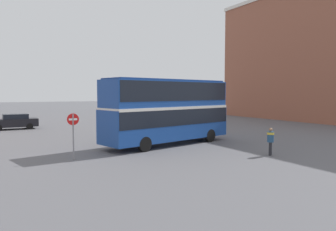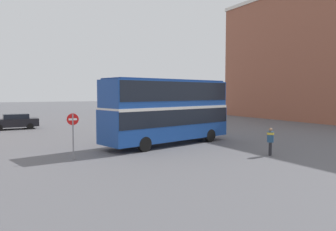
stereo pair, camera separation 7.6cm
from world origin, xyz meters
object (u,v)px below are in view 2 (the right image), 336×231
at_px(parked_car_kerb_near, 15,121).
at_px(parked_car_kerb_far, 168,117).
at_px(double_decker_bus, 168,108).
at_px(pedestrian_foreground, 270,139).
at_px(no_entry_sign, 73,128).

xyz_separation_m(parked_car_kerb_near, parked_car_kerb_far, (17.17, -1.17, -0.05)).
relative_size(double_decker_bus, parked_car_kerb_near, 2.28).
xyz_separation_m(pedestrian_foreground, no_entry_sign, (-10.61, 4.30, 0.74)).
relative_size(pedestrian_foreground, parked_car_kerb_near, 0.36).
height_order(double_decker_bus, parked_car_kerb_near, double_decker_bus).
xyz_separation_m(parked_car_kerb_far, no_entry_sign, (-15.15, -17.11, 1.00)).
bearing_deg(pedestrian_foreground, parked_car_kerb_far, -48.72).
distance_m(double_decker_bus, pedestrian_foreground, 7.54).
distance_m(double_decker_bus, parked_car_kerb_far, 17.02).
distance_m(double_decker_bus, no_entry_sign, 7.56).
bearing_deg(double_decker_bus, pedestrian_foreground, -75.86).
xyz_separation_m(double_decker_bus, pedestrian_foreground, (3.44, -6.50, -1.65)).
xyz_separation_m(pedestrian_foreground, parked_car_kerb_near, (-12.64, 22.59, -0.22)).
distance_m(pedestrian_foreground, parked_car_kerb_near, 25.88).
xyz_separation_m(double_decker_bus, no_entry_sign, (-7.18, -2.20, -0.91)).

